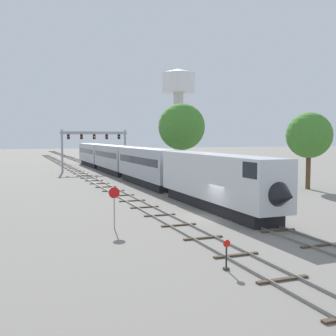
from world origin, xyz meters
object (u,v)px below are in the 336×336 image
Objects in this scene: signal_gantry at (94,141)px; stop_sign at (114,202)px; water_tower at (178,90)px; switch_stand at (226,259)px; trackside_tree_left at (182,127)px; trackside_tree_mid at (309,136)px; passenger_train at (127,161)px.

signal_gantry is 4.20× the size of stop_sign.
signal_gantry reaches higher than stop_sign.
stop_sign is (-35.23, -74.83, -16.70)m from water_tower.
trackside_tree_left is (17.27, 46.87, 7.41)m from switch_stand.
signal_gantry is at bearing 118.87° from trackside_tree_mid.
switch_stand is at bearing -110.77° from water_tower.
water_tower is (27.48, 26.89, 12.97)m from signal_gantry.
trackside_tree_mid is (16.95, -20.27, 3.84)m from passenger_train.
water_tower is at bearing 44.38° from signal_gantry.
passenger_train is 26.72× the size of stop_sign.
trackside_tree_left is at bearing -42.77° from signal_gantry.
switch_stand is 0.51× the size of stop_sign.
stop_sign is at bearing -106.68° from passenger_train.
signal_gantry reaches higher than switch_stand.
water_tower is at bearing 69.23° from switch_stand.
stop_sign is 0.24× the size of trackside_tree_left.
passenger_train is at bearing -163.23° from trackside_tree_left.
trackside_tree_left reaches higher than signal_gantry.
switch_stand is 0.12× the size of trackside_tree_left.
signal_gantry is 1.31× the size of trackside_tree_mid.
water_tower is 16.54× the size of switch_stand.
signal_gantry is 48.70m from stop_sign.
switch_stand is at bearing -110.22° from trackside_tree_left.
trackside_tree_mid is at bearing -61.13° from signal_gantry.
switch_stand is at bearing -135.62° from trackside_tree_mid.
trackside_tree_left reaches higher than passenger_train.
signal_gantry is 17.07m from trackside_tree_left.
signal_gantry is 39.77m from trackside_tree_mid.
stop_sign is (-2.90, 10.42, 1.35)m from switch_stand.
passenger_train is 15.03m from signal_gantry.
signal_gantry is 0.50× the size of water_tower.
trackside_tree_mid reaches higher than passenger_train.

